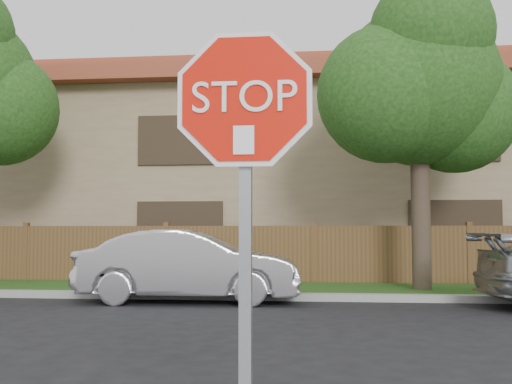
# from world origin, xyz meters

# --- Properties ---
(far_curb) EXTENTS (70.00, 0.30, 0.15)m
(far_curb) POSITION_xyz_m (0.00, 8.15, 0.07)
(far_curb) COLOR gray
(far_curb) RESTS_ON ground
(grass_strip) EXTENTS (70.00, 3.00, 0.12)m
(grass_strip) POSITION_xyz_m (0.00, 9.80, 0.06)
(grass_strip) COLOR #1E4714
(grass_strip) RESTS_ON ground
(fence) EXTENTS (70.00, 0.12, 1.60)m
(fence) POSITION_xyz_m (0.00, 11.40, 0.80)
(fence) COLOR brown
(fence) RESTS_ON ground
(apartment_building) EXTENTS (35.20, 9.20, 7.20)m
(apartment_building) POSITION_xyz_m (0.00, 17.00, 3.53)
(apartment_building) COLOR #887554
(apartment_building) RESTS_ON ground
(tree_mid) EXTENTS (4.80, 3.90, 7.35)m
(tree_mid) POSITION_xyz_m (2.52, 9.57, 4.87)
(tree_mid) COLOR #382B21
(tree_mid) RESTS_ON ground
(stop_sign) EXTENTS (1.01, 0.13, 2.55)m
(stop_sign) POSITION_xyz_m (-0.28, -1.48, 1.83)
(stop_sign) COLOR gray
(stop_sign) RESTS_ON sidewalk_near
(sedan_left) EXTENTS (4.58, 1.76, 1.49)m
(sedan_left) POSITION_xyz_m (-2.51, 7.60, 0.74)
(sedan_left) COLOR #ABAAAF
(sedan_left) RESTS_ON ground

